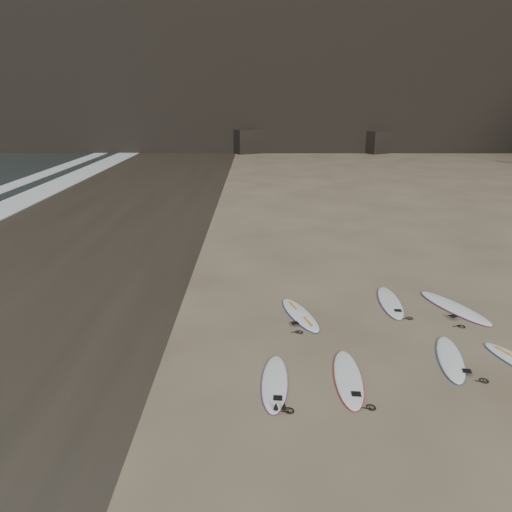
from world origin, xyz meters
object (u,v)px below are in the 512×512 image
at_px(surfboard_1, 348,378).
at_px(surfboard_2, 450,358).
at_px(surfboard_5, 300,314).
at_px(surfboard_6, 390,302).
at_px(surfboard_7, 454,307).
at_px(surfboard_0, 275,382).

height_order(surfboard_1, surfboard_2, surfboard_1).
distance_m(surfboard_5, surfboard_6, 2.87).
xyz_separation_m(surfboard_6, surfboard_7, (1.75, -0.39, 0.00)).
height_order(surfboard_2, surfboard_7, surfboard_7).
relative_size(surfboard_5, surfboard_7, 0.88).
xyz_separation_m(surfboard_5, surfboard_7, (4.49, 0.48, 0.01)).
distance_m(surfboard_0, surfboard_6, 5.61).
height_order(surfboard_5, surfboard_6, surfboard_6).
bearing_deg(surfboard_1, surfboard_6, 68.32).
distance_m(surfboard_1, surfboard_7, 5.29).
height_order(surfboard_5, surfboard_7, surfboard_7).
bearing_deg(surfboard_7, surfboard_6, 144.26).
bearing_deg(surfboard_1, surfboard_5, 106.82).
relative_size(surfboard_0, surfboard_6, 0.93).
bearing_deg(surfboard_2, surfboard_5, 155.59).
relative_size(surfboard_2, surfboard_7, 0.84).
xyz_separation_m(surfboard_0, surfboard_6, (3.57, 4.33, 0.00)).
height_order(surfboard_0, surfboard_2, same).
bearing_deg(surfboard_6, surfboard_0, -126.15).
bearing_deg(surfboard_5, surfboard_7, -10.86).
bearing_deg(surfboard_6, surfboard_5, -159.01).
bearing_deg(surfboard_1, surfboard_0, -170.11).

